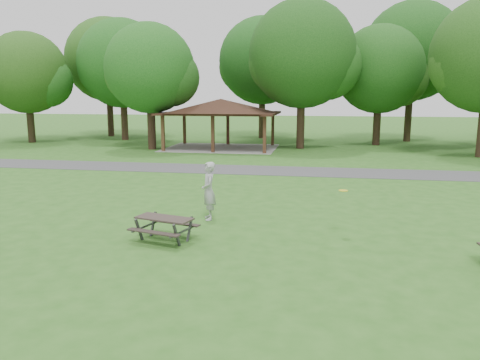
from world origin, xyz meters
name	(u,v)px	position (x,y,z in m)	size (l,w,h in m)	color
ground	(175,256)	(0.00, 0.00, 0.00)	(160.00, 160.00, 0.00)	#2A5F1B
asphalt_path	(254,170)	(0.00, 14.00, 0.01)	(120.00, 3.20, 0.02)	#414143
pavilion	(221,108)	(-4.00, 24.00, 3.06)	(8.60, 7.01, 3.76)	#3E2716
tree_row_b	(28,75)	(-20.92, 25.53, 5.67)	(7.14, 6.80, 9.28)	black
tree_row_c	(123,66)	(-13.90, 29.03, 6.54)	(8.19, 7.80, 10.67)	#331F16
tree_row_d	(151,71)	(-8.92, 22.53, 5.77)	(6.93, 6.60, 9.27)	black
tree_row_e	(303,58)	(2.10, 25.03, 6.78)	(8.40, 8.00, 11.02)	black
tree_row_f	(381,72)	(8.09, 28.53, 5.84)	(7.35, 7.00, 9.55)	black
tree_deep_a	(109,62)	(-16.90, 32.53, 7.13)	(8.40, 8.00, 11.38)	black
tree_deep_b	(263,63)	(-1.90, 33.03, 6.89)	(8.40, 8.00, 11.13)	#2F2115
tree_deep_c	(413,54)	(11.10, 32.03, 7.44)	(8.82, 8.40, 11.90)	#302015
picnic_table_middle	(164,223)	(-0.68, 1.18, 0.52)	(1.91, 1.69, 0.71)	#302722
frisbee_in_flight	(343,191)	(4.30, 2.51, 1.37)	(0.30, 0.30, 0.02)	yellow
frisbee_thrower	(209,191)	(0.01, 3.65, 0.96)	(0.70, 0.46, 1.93)	#A5A5A8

